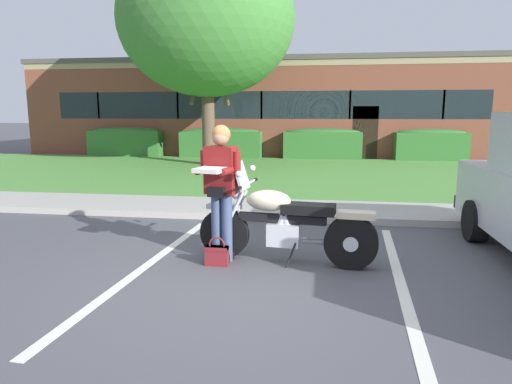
# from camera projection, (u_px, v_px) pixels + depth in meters

# --- Properties ---
(ground_plane) EXTENTS (140.00, 140.00, 0.00)m
(ground_plane) POSITION_uv_depth(u_px,v_px,m) (232.00, 277.00, 5.16)
(ground_plane) COLOR #4C4C51
(curb_strip) EXTENTS (60.00, 0.20, 0.12)m
(curb_strip) POSITION_uv_depth(u_px,v_px,m) (264.00, 217.00, 7.86)
(curb_strip) COLOR #ADA89E
(curb_strip) RESTS_ON ground
(concrete_walk) EXTENTS (60.00, 1.50, 0.08)m
(concrete_walk) POSITION_uv_depth(u_px,v_px,m) (270.00, 208.00, 8.69)
(concrete_walk) COLOR #ADA89E
(concrete_walk) RESTS_ON ground
(grass_lawn) EXTENTS (60.00, 8.85, 0.06)m
(grass_lawn) POSITION_uv_depth(u_px,v_px,m) (290.00, 173.00, 13.73)
(grass_lawn) COLOR #518E3D
(grass_lawn) RESTS_ON ground
(stall_stripe_0) EXTENTS (0.38, 4.40, 0.01)m
(stall_stripe_0) POSITION_uv_depth(u_px,v_px,m) (145.00, 266.00, 5.51)
(stall_stripe_0) COLOR silver
(stall_stripe_0) RESTS_ON ground
(stall_stripe_1) EXTENTS (0.38, 4.40, 0.01)m
(stall_stripe_1) POSITION_uv_depth(u_px,v_px,m) (400.00, 279.00, 5.08)
(stall_stripe_1) COLOR silver
(stall_stripe_1) RESTS_ON ground
(motorcycle) EXTENTS (2.24, 0.82, 1.26)m
(motorcycle) POSITION_uv_depth(u_px,v_px,m) (292.00, 225.00, 5.57)
(motorcycle) COLOR black
(motorcycle) RESTS_ON ground
(rider_person) EXTENTS (0.53, 0.63, 1.70)m
(rider_person) POSITION_uv_depth(u_px,v_px,m) (221.00, 182.00, 5.56)
(rider_person) COLOR black
(rider_person) RESTS_ON ground
(handbag) EXTENTS (0.28, 0.13, 0.36)m
(handbag) POSITION_uv_depth(u_px,v_px,m) (217.00, 254.00, 5.54)
(handbag) COLOR maroon
(handbag) RESTS_ON ground
(shade_tree) EXTENTS (5.89, 5.89, 7.37)m
(shade_tree) POSITION_uv_depth(u_px,v_px,m) (206.00, 21.00, 15.05)
(shade_tree) COLOR brown
(shade_tree) RESTS_ON ground
(hedge_left) EXTENTS (3.12, 0.90, 1.24)m
(hedge_left) POSITION_uv_depth(u_px,v_px,m) (126.00, 141.00, 19.08)
(hedge_left) COLOR #336B2D
(hedge_left) RESTS_ON ground
(hedge_center_left) EXTENTS (3.31, 0.90, 1.24)m
(hedge_center_left) POSITION_uv_depth(u_px,v_px,m) (221.00, 142.00, 18.49)
(hedge_center_left) COLOR #336B2D
(hedge_center_left) RESTS_ON ground
(hedge_center_right) EXTENTS (3.04, 0.90, 1.24)m
(hedge_center_right) POSITION_uv_depth(u_px,v_px,m) (322.00, 143.00, 17.90)
(hedge_center_right) COLOR #336B2D
(hedge_center_right) RESTS_ON ground
(hedge_right) EXTENTS (2.66, 0.90, 1.24)m
(hedge_right) POSITION_uv_depth(u_px,v_px,m) (430.00, 144.00, 17.31)
(hedge_right) COLOR #336B2D
(hedge_right) RESTS_ON ground
(brick_building) EXTENTS (20.81, 9.88, 4.10)m
(brick_building) POSITION_uv_depth(u_px,v_px,m) (274.00, 108.00, 22.99)
(brick_building) COLOR brown
(brick_building) RESTS_ON ground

